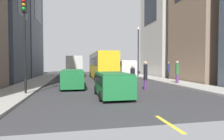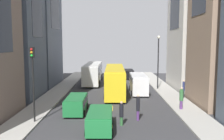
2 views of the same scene
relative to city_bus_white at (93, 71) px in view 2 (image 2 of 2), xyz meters
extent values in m
plane|color=#333335|center=(3.42, -7.59, -2.01)|extent=(42.11, 42.11, 0.00)
cube|color=#9E9B93|center=(-4.22, -7.59, -1.93)|extent=(2.85, 44.00, 0.15)
cube|color=#9E9B93|center=(11.05, -7.59, -1.93)|extent=(2.85, 44.00, 0.15)
cube|color=yellow|center=(3.42, -22.59, -2.00)|extent=(0.16, 2.00, 0.01)
cube|color=yellow|center=(3.42, -16.59, -2.00)|extent=(0.16, 2.00, 0.01)
cube|color=yellow|center=(3.42, -10.59, -2.00)|extent=(0.16, 2.00, 0.01)
cube|color=yellow|center=(3.42, -4.59, -2.00)|extent=(0.16, 2.00, 0.01)
cube|color=yellow|center=(3.42, 1.41, -2.00)|extent=(0.16, 2.00, 0.01)
cube|color=yellow|center=(3.42, 7.41, -2.00)|extent=(0.16, 2.00, 0.01)
cube|color=yellow|center=(3.42, 13.41, -2.00)|extent=(0.16, 2.00, 0.01)
cube|color=silver|center=(0.00, 0.00, -0.23)|extent=(2.55, 11.67, 3.00)
cube|color=black|center=(0.00, 0.00, 0.62)|extent=(2.60, 10.74, 1.20)
cube|color=beige|center=(0.00, 0.00, 1.31)|extent=(2.45, 11.21, 0.08)
cylinder|color=black|center=(-1.17, 3.62, -1.51)|extent=(0.46, 1.00, 1.00)
cylinder|color=black|center=(1.17, 3.62, -1.51)|extent=(0.46, 1.00, 1.00)
cylinder|color=black|center=(-1.17, -3.62, -1.51)|extent=(0.46, 1.00, 1.00)
cylinder|color=black|center=(1.17, -3.62, -1.51)|extent=(0.46, 1.00, 1.00)
cube|color=yellow|center=(3.74, -8.94, -0.15)|extent=(2.45, 12.10, 3.30)
cube|color=black|center=(3.74, -8.94, 0.71)|extent=(2.50, 11.14, 1.48)
cube|color=gold|center=(3.74, -8.94, 1.54)|extent=(2.35, 11.62, 0.08)
cylinder|color=black|center=(2.61, -5.19, -1.63)|extent=(0.44, 0.76, 0.76)
cylinder|color=black|center=(4.86, -5.19, -1.63)|extent=(0.44, 0.76, 0.76)
cylinder|color=black|center=(2.61, -12.70, -1.63)|extent=(0.44, 0.76, 0.76)
cylinder|color=black|center=(4.86, -12.70, -1.63)|extent=(0.44, 0.76, 0.76)
cube|color=white|center=(6.99, -8.74, -0.66)|extent=(2.05, 6.16, 2.30)
cube|color=black|center=(6.99, -8.74, 0.10)|extent=(2.09, 5.66, 0.69)
cube|color=silver|center=(6.99, -8.74, 0.53)|extent=(1.97, 5.91, 0.08)
cylinder|color=black|center=(6.04, -6.83, -1.65)|extent=(0.37, 0.72, 0.72)
cylinder|color=black|center=(7.93, -6.83, -1.65)|extent=(0.37, 0.72, 0.72)
cylinder|color=black|center=(6.04, -10.64, -1.65)|extent=(0.37, 0.72, 0.72)
cylinder|color=black|center=(7.93, -10.64, -1.65)|extent=(0.37, 0.72, 0.72)
cube|color=#1E7238|center=(2.50, -22.91, -1.18)|extent=(1.89, 4.19, 1.32)
cube|color=black|center=(2.50, -22.91, -0.84)|extent=(1.93, 3.85, 0.55)
cube|color=#1A612F|center=(2.50, -22.91, -0.48)|extent=(1.82, 4.02, 0.08)
cylinder|color=black|center=(1.63, -21.62, -1.70)|extent=(0.34, 0.62, 0.62)
cylinder|color=black|center=(3.37, -21.62, -1.70)|extent=(0.34, 0.62, 0.62)
cylinder|color=black|center=(1.63, -24.21, -1.70)|extent=(0.34, 0.62, 0.62)
cylinder|color=black|center=(3.37, -24.21, -1.70)|extent=(0.34, 0.62, 0.62)
cube|color=#1E7238|center=(-0.10, -18.13, -1.15)|extent=(1.82, 4.30, 1.37)
cube|color=black|center=(-0.10, -18.13, -0.81)|extent=(1.85, 3.96, 0.57)
cube|color=#1A612F|center=(-0.10, -18.13, -0.43)|extent=(1.74, 4.13, 0.08)
cylinder|color=black|center=(-0.94, -16.80, -1.70)|extent=(0.33, 0.62, 0.62)
cylinder|color=black|center=(0.73, -16.80, -1.70)|extent=(0.33, 0.62, 0.62)
cylinder|color=black|center=(-0.94, -19.46, -1.70)|extent=(0.33, 0.62, 0.62)
cylinder|color=black|center=(0.73, -19.46, -1.70)|extent=(0.33, 0.62, 0.62)
cube|color=black|center=(6.61, 5.47, -1.13)|extent=(1.73, 4.68, 1.42)
cube|color=black|center=(6.61, 5.47, -0.77)|extent=(1.76, 4.31, 0.60)
cube|color=black|center=(6.61, 5.47, -0.38)|extent=(1.66, 4.50, 0.08)
cylinder|color=black|center=(5.81, 6.92, -1.70)|extent=(0.31, 0.62, 0.62)
cylinder|color=black|center=(7.40, 6.92, -1.70)|extent=(0.31, 0.62, 0.62)
cylinder|color=black|center=(5.81, 4.02, -1.70)|extent=(0.31, 0.62, 0.62)
cylinder|color=black|center=(7.40, 4.02, -1.70)|extent=(0.31, 0.62, 0.62)
cylinder|color=#593372|center=(5.73, -20.47, -1.57)|extent=(0.24, 0.24, 0.87)
cylinder|color=black|center=(5.73, -20.47, -0.52)|extent=(0.32, 0.32, 1.23)
sphere|color=beige|center=(5.73, -20.47, 0.21)|extent=(0.24, 0.24, 0.24)
cylinder|color=#336B38|center=(4.22, -21.79, -1.64)|extent=(0.26, 0.26, 0.74)
cylinder|color=black|center=(4.22, -21.79, -0.73)|extent=(0.34, 0.34, 1.09)
sphere|color=tan|center=(4.22, -21.79, -0.07)|extent=(0.23, 0.23, 0.23)
cylinder|color=black|center=(12.13, -12.36, -1.41)|extent=(0.21, 0.21, 0.89)
cylinder|color=navy|center=(12.13, -12.36, -0.41)|extent=(0.28, 0.28, 1.12)
sphere|color=beige|center=(12.13, -12.36, 0.26)|extent=(0.22, 0.22, 0.22)
cylinder|color=#593372|center=(10.45, -17.31, -1.42)|extent=(0.29, 0.29, 0.88)
cylinder|color=#336B38|center=(10.45, -17.31, -0.40)|extent=(0.39, 0.39, 1.14)
sphere|color=beige|center=(10.45, -17.31, 0.30)|extent=(0.26, 0.26, 0.26)
cylinder|color=black|center=(-3.20, -21.26, 0.87)|extent=(0.14, 0.14, 5.46)
cube|color=black|center=(-3.20, -21.26, 4.05)|extent=(0.32, 0.32, 0.90)
sphere|color=red|center=(-3.20, -21.43, 4.30)|extent=(0.20, 0.20, 0.20)
sphere|color=orange|center=(-3.20, -21.43, 4.05)|extent=(0.20, 0.20, 0.20)
sphere|color=green|center=(-3.20, -21.43, 3.80)|extent=(0.20, 0.20, 0.20)
cylinder|color=black|center=(10.13, -6.19, 1.84)|extent=(0.18, 0.18, 7.39)
sphere|color=silver|center=(10.13, -6.19, 5.71)|extent=(0.44, 0.44, 0.44)
camera|label=1|loc=(0.11, -34.65, 0.18)|focal=29.65mm
camera|label=2|loc=(3.56, -40.91, 4.76)|focal=38.00mm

